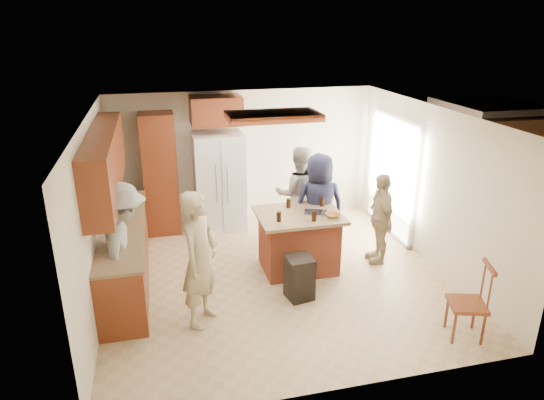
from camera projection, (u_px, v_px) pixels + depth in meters
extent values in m
plane|color=tan|center=(276.00, 277.00, 7.44)|extent=(5.00, 5.00, 0.00)
plane|color=white|center=(277.00, 114.00, 6.56)|extent=(5.00, 5.00, 0.00)
plane|color=beige|center=(245.00, 156.00, 9.28)|extent=(5.00, 0.00, 5.00)
plane|color=beige|center=(339.00, 288.00, 4.72)|extent=(5.00, 0.00, 5.00)
plane|color=beige|center=(94.00, 216.00, 6.45)|extent=(0.00, 5.00, 5.00)
plane|color=beige|center=(432.00, 187.00, 7.55)|extent=(0.00, 5.00, 5.00)
cube|color=white|center=(394.00, 177.00, 8.71)|extent=(0.02, 1.60, 2.10)
cube|color=white|center=(393.00, 177.00, 8.71)|extent=(0.08, 1.72, 2.10)
cube|color=maroon|center=(273.00, 116.00, 6.77)|extent=(1.30, 0.70, 0.10)
cube|color=white|center=(273.00, 120.00, 6.79)|extent=(1.10, 0.50, 0.02)
cube|color=olive|center=(460.00, 225.00, 9.43)|extent=(3.00, 3.00, 0.10)
cube|color=#593319|center=(480.00, 163.00, 9.76)|extent=(1.40, 1.60, 2.00)
imported|color=tan|center=(200.00, 259.00, 6.04)|extent=(0.75, 0.81, 1.80)
imported|color=gray|center=(299.00, 194.00, 8.42)|extent=(0.91, 0.66, 1.71)
imported|color=black|center=(319.00, 205.00, 7.90)|extent=(0.87, 0.58, 1.72)
imported|color=tan|center=(380.00, 218.00, 7.69)|extent=(0.56, 0.92, 1.49)
imported|color=gray|center=(125.00, 248.00, 6.38)|extent=(0.59, 1.17, 1.77)
cube|color=maroon|center=(125.00, 255.00, 7.16)|extent=(0.60, 3.00, 0.88)
cube|color=#846B4C|center=(122.00, 226.00, 7.00)|extent=(0.64, 3.00, 0.04)
cube|color=maroon|center=(105.00, 162.00, 6.63)|extent=(0.35, 3.00, 0.85)
cube|color=maroon|center=(160.00, 174.00, 8.70)|extent=(0.60, 0.60, 2.20)
cube|color=maroon|center=(216.00, 110.00, 8.55)|extent=(0.90, 0.60, 0.50)
cube|color=white|center=(219.00, 182.00, 8.93)|extent=(0.90, 0.72, 1.80)
cube|color=gray|center=(222.00, 188.00, 8.60)|extent=(0.01, 0.01, 1.71)
cylinder|color=silver|center=(217.00, 184.00, 8.52)|extent=(0.02, 0.02, 0.70)
cylinder|color=silver|center=(228.00, 183.00, 8.57)|extent=(0.02, 0.02, 0.70)
cube|color=#A8462B|center=(298.00, 243.00, 7.55)|extent=(1.10, 0.85, 0.88)
cube|color=#8C7650|center=(299.00, 215.00, 7.39)|extent=(1.28, 1.03, 0.05)
cube|color=silver|center=(316.00, 213.00, 7.39)|extent=(0.41, 0.35, 0.02)
imported|color=brown|center=(333.00, 215.00, 7.24)|extent=(0.23, 0.23, 0.05)
cylinder|color=black|center=(279.00, 217.00, 7.07)|extent=(0.07, 0.07, 0.15)
cylinder|color=black|center=(288.00, 203.00, 7.59)|extent=(0.07, 0.07, 0.15)
cylinder|color=black|center=(322.00, 202.00, 7.66)|extent=(0.07, 0.07, 0.15)
cylinder|color=black|center=(314.00, 216.00, 7.09)|extent=(0.07, 0.07, 0.15)
cube|color=black|center=(299.00, 280.00, 6.79)|extent=(0.40, 0.40, 0.55)
cube|color=black|center=(300.00, 260.00, 6.68)|extent=(0.39, 0.39, 0.08)
cube|color=maroon|center=(467.00, 304.00, 5.90)|extent=(0.53, 0.53, 0.05)
cylinder|color=maroon|center=(454.00, 328.00, 5.83)|extent=(0.05, 0.05, 0.44)
cylinder|color=maroon|center=(483.00, 329.00, 5.81)|extent=(0.05, 0.05, 0.44)
cylinder|color=maroon|center=(447.00, 312.00, 6.15)|extent=(0.05, 0.05, 0.44)
cylinder|color=maroon|center=(474.00, 313.00, 6.12)|extent=(0.05, 0.05, 0.44)
cube|color=maroon|center=(490.00, 267.00, 5.70)|extent=(0.16, 0.39, 0.05)
cylinder|color=maroon|center=(490.00, 291.00, 5.68)|extent=(0.03, 0.03, 0.50)
cylinder|color=maroon|center=(483.00, 281.00, 5.90)|extent=(0.03, 0.03, 0.50)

